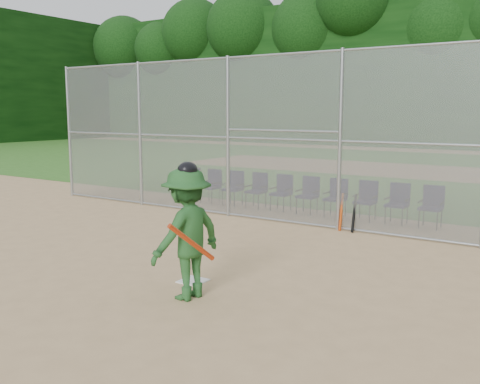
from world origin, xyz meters
The scene contains 18 objects.
ground centered at (0.00, 0.00, 0.00)m, with size 100.00×100.00×0.00m, color tan.
grass_strip centered at (0.00, 18.00, 0.01)m, with size 100.00×100.00×0.00m, color #2E641E.
dirt_patch_far centered at (0.00, 18.00, 0.01)m, with size 24.00×24.00×0.00m, color tan.
backstop_fence centered at (0.00, 5.00, 2.07)m, with size 16.09×0.09×4.00m.
treeline centered at (0.00, 20.00, 5.50)m, with size 81.00×60.00×11.00m.
home_plate centered at (0.56, 0.30, 0.01)m, with size 0.40×0.40×0.02m, color silver.
batter_at_plate centered at (0.95, -0.31, 0.95)m, with size 0.98×1.39×1.97m.
spare_bats centered at (1.23, 4.99, 0.42)m, with size 0.36×0.23×0.85m.
chair_0 centered at (-4.34, 6.35, 0.48)m, with size 0.54×0.52×0.96m, color black, non-canonical shape.
chair_1 centered at (-3.56, 6.35, 0.48)m, with size 0.54×0.52×0.96m, color black, non-canonical shape.
chair_2 centered at (-2.78, 6.35, 0.48)m, with size 0.54×0.52×0.96m, color black, non-canonical shape.
chair_3 centered at (-2.00, 6.35, 0.48)m, with size 0.54×0.52×0.96m, color black, non-canonical shape.
chair_4 centered at (-1.22, 6.35, 0.48)m, with size 0.54×0.52×0.96m, color black, non-canonical shape.
chair_5 centered at (-0.44, 6.35, 0.48)m, with size 0.54×0.52×0.96m, color black, non-canonical shape.
chair_6 centered at (0.34, 6.35, 0.48)m, with size 0.54×0.52×0.96m, color black, non-canonical shape.
chair_7 centered at (1.13, 6.35, 0.48)m, with size 0.54×0.52×0.96m, color black, non-canonical shape.
chair_8 centered at (1.91, 6.35, 0.48)m, with size 0.54×0.52×0.96m, color black, non-canonical shape.
chair_9 centered at (2.69, 6.35, 0.48)m, with size 0.54×0.52×0.96m, color black, non-canonical shape.
Camera 1 is at (5.62, -6.07, 2.66)m, focal length 40.00 mm.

